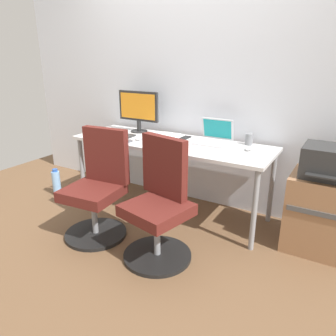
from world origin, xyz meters
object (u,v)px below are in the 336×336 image
at_px(coffee_mug, 156,139).
at_px(office_chair_left, 98,189).
at_px(printer, 329,162).
at_px(open_laptop, 214,137).
at_px(desktop_monitor, 138,109).
at_px(office_chair_right, 160,205).
at_px(side_cabinet, 320,213).
at_px(water_bottle_on_floor, 56,183).

bearing_deg(coffee_mug, office_chair_left, -114.08).
xyz_separation_m(office_chair_left, coffee_mug, (0.25, 0.55, 0.35)).
height_order(printer, open_laptop, open_laptop).
bearing_deg(open_laptop, desktop_monitor, 178.15).
height_order(office_chair_left, coffee_mug, office_chair_left).
xyz_separation_m(printer, coffee_mug, (-1.45, -0.17, 0.03)).
bearing_deg(office_chair_right, side_cabinet, 34.10).
bearing_deg(office_chair_right, office_chair_left, 179.88).
height_order(office_chair_left, printer, office_chair_left).
bearing_deg(side_cabinet, printer, -90.00).
xyz_separation_m(side_cabinet, open_laptop, (-1.00, 0.14, 0.47)).
height_order(side_cabinet, printer, printer).
height_order(office_chair_right, desktop_monitor, desktop_monitor).
relative_size(office_chair_left, side_cabinet, 1.49).
bearing_deg(coffee_mug, office_chair_right, -55.52).
distance_m(office_chair_right, water_bottle_on_floor, 1.70).
relative_size(side_cabinet, printer, 1.58).
bearing_deg(desktop_monitor, office_chair_right, -47.63).
xyz_separation_m(side_cabinet, water_bottle_on_floor, (-2.70, -0.34, -0.17)).
distance_m(office_chair_right, side_cabinet, 1.30).
bearing_deg(printer, side_cabinet, 90.00).
bearing_deg(open_laptop, side_cabinet, -7.92).
distance_m(water_bottle_on_floor, coffee_mug, 1.41).
height_order(water_bottle_on_floor, coffee_mug, coffee_mug).
relative_size(desktop_monitor, coffee_mug, 5.22).
xyz_separation_m(office_chair_right, coffee_mug, (-0.38, 0.55, 0.35)).
xyz_separation_m(office_chair_left, office_chair_right, (0.63, -0.00, 0.00)).
distance_m(water_bottle_on_floor, open_laptop, 1.88).
bearing_deg(desktop_monitor, office_chair_left, -78.18).
xyz_separation_m(office_chair_left, side_cabinet, (1.70, 0.72, -0.11)).
bearing_deg(printer, office_chair_left, -156.95).
xyz_separation_m(office_chair_left, water_bottle_on_floor, (-1.00, 0.38, -0.28)).
relative_size(open_laptop, coffee_mug, 3.37).
xyz_separation_m(open_laptop, coffee_mug, (-0.45, -0.31, -0.01)).
distance_m(side_cabinet, coffee_mug, 1.53).
relative_size(side_cabinet, open_laptop, 2.04).
xyz_separation_m(side_cabinet, printer, (-0.00, -0.00, 0.44)).
bearing_deg(office_chair_right, water_bottle_on_floor, 166.68).
relative_size(printer, desktop_monitor, 0.83).
bearing_deg(water_bottle_on_floor, office_chair_left, -21.02).
xyz_separation_m(printer, open_laptop, (-1.00, 0.14, 0.04)).
relative_size(office_chair_left, office_chair_right, 1.00).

